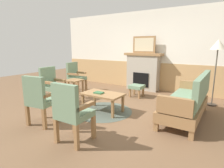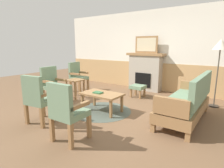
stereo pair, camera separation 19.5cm
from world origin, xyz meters
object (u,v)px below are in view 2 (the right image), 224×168
framed_picture (146,45)px  side_table (75,83)px  armchair_front_center (67,110)px  footstool (138,88)px  couch (186,102)px  fireplace (145,71)px  book_on_table (98,93)px  floor_lamp_by_couch (220,49)px  armchair_by_window_left (77,75)px  armchair_near_fireplace (52,83)px  armchair_front_left (38,97)px  coffee_table (102,95)px

framed_picture → side_table: 2.69m
armchair_front_center → footstool: bearing=95.7°
couch → fireplace: bearing=132.8°
couch → book_on_table: 1.93m
side_table → floor_lamp_by_couch: floor_lamp_by_couch is taller
fireplace → couch: fireplace is taller
book_on_table → side_table: bearing=158.3°
framed_picture → footstool: 1.61m
armchair_by_window_left → side_table: armchair_by_window_left is taller
armchair_near_fireplace → side_table: armchair_near_fireplace is taller
book_on_table → fireplace: bearing=90.6°
fireplace → armchair_front_left: fireplace is taller
armchair_near_fireplace → armchair_front_left: size_ratio=1.00×
book_on_table → armchair_front_center: 1.46m
footstool → armchair_by_window_left: size_ratio=0.41×
coffee_table → footstool: bearing=85.7°
framed_picture → book_on_table: size_ratio=3.79×
fireplace → footstool: (0.22, -0.96, -0.37)m
couch → armchair_by_window_left: size_ratio=1.84×
coffee_table → armchair_by_window_left: 2.22m
coffee_table → armchair_by_window_left: size_ratio=0.98×
framed_picture → armchair_by_window_left: 2.55m
framed_picture → side_table: framed_picture is taller
armchair_near_fireplace → armchair_front_center: same height
armchair_front_left → armchair_near_fireplace: bearing=132.0°
couch → armchair_by_window_left: same height
footstool → fireplace: bearing=103.0°
couch → armchair_front_center: bearing=-124.5°
couch → armchair_near_fireplace: 3.34m
framed_picture → coffee_table: 2.82m
fireplace → book_on_table: (0.03, -2.61, -0.20)m
footstool → side_table: size_ratio=0.73×
coffee_table → armchair_front_left: bearing=-114.5°
footstool → armchair_front_left: 2.95m
fireplace → book_on_table: bearing=-89.4°
armchair_front_left → armchair_front_center: 1.01m
couch → side_table: size_ratio=3.27×
armchair_front_center → side_table: (-1.79, 1.88, -0.10)m
armchair_near_fireplace → armchair_by_window_left: 1.42m
book_on_table → footstool: (0.19, 1.65, -0.17)m
book_on_table → side_table: 1.39m
armchair_near_fireplace → armchair_front_left: (0.91, -1.01, 0.00)m
coffee_table → armchair_front_left: (-0.57, -1.26, 0.15)m
fireplace → side_table: (-1.27, -2.09, -0.22)m
couch → coffee_table: bearing=-163.0°
book_on_table → armchair_by_window_left: 2.18m
armchair_front_center → couch: bearing=55.5°
coffee_table → floor_lamp_by_couch: floor_lamp_by_couch is taller
coffee_table → framed_picture: bearing=92.2°
armchair_near_fireplace → side_table: (0.11, 0.71, -0.10)m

